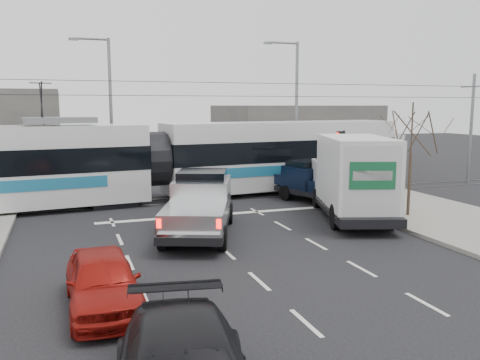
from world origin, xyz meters
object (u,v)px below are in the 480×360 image
object	(u,v)px
street_lamp_far	(108,104)
green_car	(193,219)
traffic_signal	(341,151)
tram	(153,161)
navy_pickup	(314,182)
bare_tree	(412,133)
red_car	(103,281)
street_lamp_near	(294,104)
box_truck	(352,178)
silver_pickup	(200,203)

from	to	relation	value
street_lamp_far	green_car	world-z (taller)	street_lamp_far
traffic_signal	tram	distance (m)	9.73
navy_pickup	green_car	xyz separation A→B (m)	(-7.64, -4.56, -0.41)
bare_tree	red_car	bearing A→B (deg)	-155.96
street_lamp_near	tram	world-z (taller)	street_lamp_near
box_truck	red_car	size ratio (longest dim) A/B	1.82
tram	green_car	world-z (taller)	tram
traffic_signal	red_car	distance (m)	16.23
bare_tree	traffic_signal	distance (m)	4.28
silver_pickup	navy_pickup	size ratio (longest dim) A/B	1.29
street_lamp_near	green_car	bearing A→B (deg)	-130.31
street_lamp_near	bare_tree	bearing A→B (deg)	-88.58
bare_tree	street_lamp_near	size ratio (longest dim) A/B	0.56
silver_pickup	green_car	bearing A→B (deg)	-124.57
traffic_signal	tram	world-z (taller)	tram
traffic_signal	street_lamp_far	xyz separation A→B (m)	(-10.66, 9.50, 2.37)
street_lamp_near	silver_pickup	xyz separation A→B (m)	(-9.16, -10.99, -3.93)
bare_tree	box_truck	bearing A→B (deg)	163.16
navy_pickup	green_car	distance (m)	8.91
traffic_signal	green_car	size ratio (longest dim) A/B	0.78
street_lamp_near	silver_pickup	world-z (taller)	street_lamp_near
tram	box_truck	world-z (taller)	tram
bare_tree	box_truck	size ratio (longest dim) A/B	0.64
red_car	bare_tree	bearing A→B (deg)	23.14
box_truck	navy_pickup	size ratio (longest dim) A/B	1.45
bare_tree	green_car	distance (m)	10.33
tram	green_car	size ratio (longest dim) A/B	6.42
street_lamp_near	street_lamp_far	size ratio (longest dim) A/B	1.00
traffic_signal	green_car	bearing A→B (deg)	-156.70
traffic_signal	red_car	bearing A→B (deg)	-141.17
street_lamp_far	box_truck	size ratio (longest dim) A/B	1.16
bare_tree	street_lamp_far	size ratio (longest dim) A/B	0.56
tram	red_car	xyz separation A→B (m)	(-3.65, -13.99, -1.42)
traffic_signal	box_truck	xyz separation A→B (m)	(-1.33, -3.25, -0.92)
street_lamp_near	red_car	world-z (taller)	street_lamp_near
traffic_signal	street_lamp_far	size ratio (longest dim) A/B	0.40
street_lamp_far	green_car	xyz separation A→B (m)	(1.95, -13.25, -4.47)
bare_tree	tram	distance (m)	12.86
street_lamp_near	silver_pickup	bearing A→B (deg)	-129.82
bare_tree	silver_pickup	bearing A→B (deg)	176.89
silver_pickup	green_car	distance (m)	0.71
box_truck	red_car	world-z (taller)	box_truck
silver_pickup	green_car	world-z (taller)	silver_pickup
traffic_signal	navy_pickup	distance (m)	2.16
box_truck	red_car	xyz separation A→B (m)	(-11.22, -6.84, -1.09)
navy_pickup	bare_tree	bearing A→B (deg)	-81.75
street_lamp_far	navy_pickup	distance (m)	13.57
traffic_signal	silver_pickup	world-z (taller)	traffic_signal
bare_tree	box_truck	world-z (taller)	bare_tree
silver_pickup	navy_pickup	distance (m)	8.44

